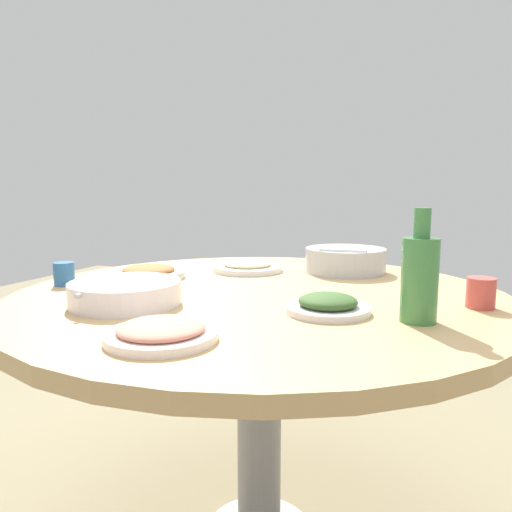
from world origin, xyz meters
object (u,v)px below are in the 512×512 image
at_px(soup_bowl, 125,293).
at_px(dish_shrimp, 161,332).
at_px(dish_greens, 328,305).
at_px(dish_tofu_braise, 149,272).
at_px(tea_cup_near, 481,293).
at_px(green_bottle, 420,277).
at_px(round_dining_table, 259,323).
at_px(dish_noodles, 248,266).
at_px(tea_cup_far, 64,274).
at_px(rice_bowl, 345,260).

relative_size(soup_bowl, dish_shrimp, 1.39).
height_order(dish_greens, dish_tofu_braise, dish_greens).
relative_size(dish_tofu_braise, tea_cup_near, 3.12).
xyz_separation_m(dish_tofu_braise, tea_cup_near, (0.03, 0.98, 0.02)).
bearing_deg(green_bottle, round_dining_table, -109.76).
distance_m(dish_noodles, tea_cup_near, 0.78).
bearing_deg(dish_shrimp, dish_noodles, -168.69).
height_order(dish_noodles, dish_tofu_braise, dish_tofu_braise).
height_order(dish_greens, tea_cup_near, tea_cup_near).
relative_size(round_dining_table, green_bottle, 5.54).
xyz_separation_m(dish_tofu_braise, tea_cup_far, (0.20, -0.17, 0.02)).
bearing_deg(round_dining_table, dish_greens, 56.59).
height_order(round_dining_table, dish_tofu_braise, dish_tofu_braise).
xyz_separation_m(round_dining_table, dish_tofu_braise, (-0.06, -0.41, 0.11)).
relative_size(rice_bowl, tea_cup_far, 3.96).
bearing_deg(tea_cup_far, dish_shrimp, 58.87).
xyz_separation_m(dish_greens, tea_cup_far, (-0.02, -0.81, 0.02)).
height_order(rice_bowl, tea_cup_far, rice_bowl).
bearing_deg(rice_bowl, green_bottle, 26.39).
relative_size(tea_cup_near, tea_cup_far, 1.08).
relative_size(rice_bowl, dish_noodles, 1.13).
distance_m(dish_greens, dish_noodles, 0.61).
relative_size(soup_bowl, dish_greens, 1.53).
relative_size(dish_noodles, dish_shrimp, 1.12).
bearing_deg(dish_tofu_braise, soup_bowl, 25.59).
bearing_deg(green_bottle, dish_greens, -90.40).
distance_m(soup_bowl, dish_shrimp, 0.33).
bearing_deg(dish_greens, tea_cup_far, -91.20).
bearing_deg(dish_greens, round_dining_table, -123.41).
height_order(dish_shrimp, tea_cup_near, tea_cup_near).
xyz_separation_m(dish_shrimp, green_bottle, (-0.32, 0.45, 0.08)).
xyz_separation_m(round_dining_table, green_bottle, (0.16, 0.44, 0.19)).
height_order(dish_shrimp, tea_cup_far, tea_cup_far).
height_order(round_dining_table, soup_bowl, soup_bowl).
bearing_deg(rice_bowl, dish_noodles, -71.99).
height_order(rice_bowl, dish_greens, rice_bowl).
bearing_deg(tea_cup_far, dish_tofu_braise, 139.97).
height_order(dish_greens, dish_noodles, dish_greens).
distance_m(round_dining_table, dish_noodles, 0.36).
xyz_separation_m(dish_noodles, green_bottle, (0.46, 0.60, 0.08)).
distance_m(dish_noodles, green_bottle, 0.76).
xyz_separation_m(round_dining_table, rice_bowl, (-0.41, 0.16, 0.14)).
relative_size(soup_bowl, dish_noodles, 1.24).
distance_m(green_bottle, tea_cup_far, 1.01).
bearing_deg(tea_cup_near, dish_noodles, -110.30).
height_order(dish_shrimp, green_bottle, green_bottle).
height_order(round_dining_table, tea_cup_near, tea_cup_near).
xyz_separation_m(round_dining_table, dish_shrimp, (0.48, -0.01, 0.11)).
xyz_separation_m(dish_shrimp, tea_cup_far, (-0.34, -0.57, 0.02)).
xyz_separation_m(dish_noodles, tea_cup_near, (0.27, 0.73, 0.02)).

